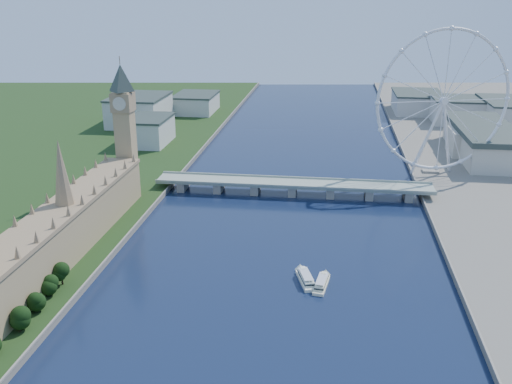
# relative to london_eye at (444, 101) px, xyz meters

# --- Properties ---
(parliament_range) EXTENTS (24.00, 200.00, 70.00)m
(parliament_range) POSITION_rel_london_eye_xyz_m (-247.98, -185.08, -49.04)
(parliament_range) COLOR tan
(parliament_range) RESTS_ON ground
(big_ben) EXTENTS (20.02, 20.02, 110.00)m
(big_ben) POSITION_rel_london_eye_xyz_m (-247.98, -77.08, -0.95)
(big_ben) COLOR tan
(big_ben) RESTS_ON ground
(westminster_bridge) EXTENTS (220.00, 22.00, 9.50)m
(westminster_bridge) POSITION_rel_london_eye_xyz_m (-119.98, -55.08, -60.89)
(westminster_bridge) COLOR gray
(westminster_bridge) RESTS_ON ground
(london_eye) EXTENTS (113.60, 39.12, 124.30)m
(london_eye) POSITION_rel_london_eye_xyz_m (0.00, 0.00, 0.00)
(london_eye) COLOR silver
(london_eye) RESTS_ON ground
(county_hall) EXTENTS (54.00, 144.00, 35.00)m
(county_hall) POSITION_rel_london_eye_xyz_m (55.02, 74.92, -67.52)
(county_hall) COLOR beige
(county_hall) RESTS_ON ground
(city_skyline) EXTENTS (505.00, 280.00, 32.00)m
(city_skyline) POSITION_rel_london_eye_xyz_m (-80.75, 205.00, -50.56)
(city_skyline) COLOR beige
(city_skyline) RESTS_ON ground
(tour_boat_near) EXTENTS (14.06, 27.44, 5.85)m
(tour_boat_near) POSITION_rel_london_eye_xyz_m (-102.04, -202.16, -67.52)
(tour_boat_near) COLOR white
(tour_boat_near) RESTS_ON ground
(tour_boat_far) EXTENTS (10.10, 25.93, 5.54)m
(tour_boat_far) POSITION_rel_london_eye_xyz_m (-93.22, -206.02, -67.52)
(tour_boat_far) COLOR beige
(tour_boat_far) RESTS_ON ground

